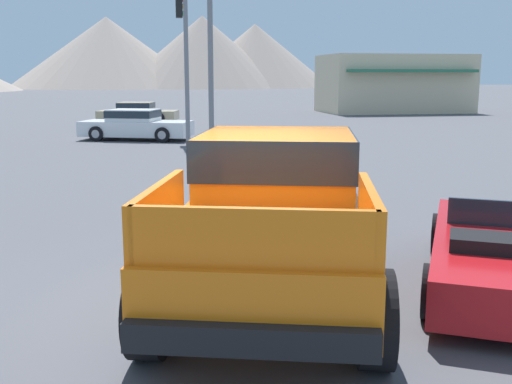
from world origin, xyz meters
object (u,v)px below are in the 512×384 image
(orange_pickup_truck, at_px, (274,207))
(traffic_light_main, at_px, (183,31))
(red_convertible_car, at_px, (510,256))
(parked_car_white, at_px, (135,125))
(parked_car_tan, at_px, (138,112))

(orange_pickup_truck, height_order, traffic_light_main, traffic_light_main)
(red_convertible_car, distance_m, traffic_light_main, 17.47)
(orange_pickup_truck, xyz_separation_m, red_convertible_car, (2.92, -0.37, -0.67))
(parked_car_white, height_order, traffic_light_main, traffic_light_main)
(red_convertible_car, xyz_separation_m, parked_car_tan, (-4.78, 28.36, 0.17))
(red_convertible_car, bearing_deg, parked_car_tan, 128.54)
(traffic_light_main, bearing_deg, red_convertible_car, -170.33)
(orange_pickup_truck, xyz_separation_m, parked_car_white, (-1.86, 18.65, -0.46))
(orange_pickup_truck, relative_size, parked_car_white, 1.09)
(red_convertible_car, relative_size, parked_car_white, 0.93)
(orange_pickup_truck, relative_size, traffic_light_main, 0.86)
(parked_car_white, bearing_deg, orange_pickup_truck, 25.83)
(parked_car_tan, xyz_separation_m, traffic_light_main, (1.91, -11.56, 3.70))
(red_convertible_car, bearing_deg, orange_pickup_truck, -158.29)
(orange_pickup_truck, xyz_separation_m, traffic_light_main, (0.06, 16.42, 3.20))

